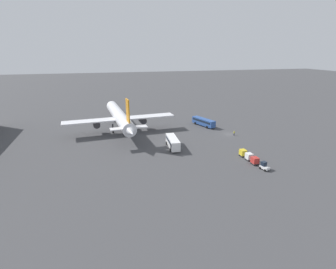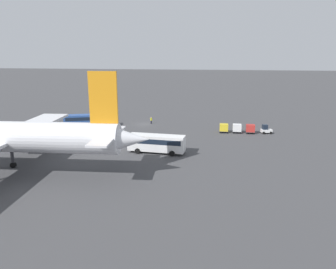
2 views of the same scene
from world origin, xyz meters
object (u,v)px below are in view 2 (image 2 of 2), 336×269
shuttle_bus_far (156,142)px  cargo_cart_yellow (224,128)px  shuttle_bus_near (88,119)px  baggage_tug (266,129)px  cargo_cart_red (250,128)px  worker_person (151,120)px  cargo_cart_white (237,128)px

shuttle_bus_far → cargo_cart_yellow: bearing=-120.2°
shuttle_bus_near → baggage_tug: size_ratio=4.47×
shuttle_bus_far → cargo_cart_red: 25.65m
worker_person → shuttle_bus_far: bearing=104.3°
baggage_tug → cargo_cart_white: size_ratio=1.27×
worker_person → cargo_cart_red: size_ratio=0.84×
cargo_cart_red → cargo_cart_yellow: size_ratio=1.00×
worker_person → cargo_cart_white: size_ratio=0.84×
worker_person → shuttle_bus_near: bearing=22.0°
shuttle_bus_far → cargo_cart_white: 23.65m
shuttle_bus_near → baggage_tug: 42.85m
shuttle_bus_far → worker_person: shuttle_bus_far is taller
cargo_cart_white → cargo_cart_yellow: 2.99m
shuttle_bus_far → cargo_cart_yellow: 21.68m
cargo_cart_red → cargo_cart_yellow: (5.97, 0.18, 0.00)m
shuttle_bus_near → shuttle_bus_far: size_ratio=1.11×
cargo_cart_white → shuttle_bus_near: bearing=-1.6°
cargo_cart_yellow → baggage_tug: bearing=-175.3°
cargo_cart_white → worker_person: bearing=-17.9°
baggage_tug → cargo_cart_white: bearing=-7.4°
worker_person → cargo_cart_white: bearing=162.1°
cargo_cart_red → shuttle_bus_near: bearing=-1.5°
cargo_cart_yellow → cargo_cart_red: bearing=-178.3°
shuttle_bus_near → cargo_cart_yellow: 33.40m
cargo_cart_white → shuttle_bus_far: bearing=50.0°
baggage_tug → cargo_cart_red: (3.50, 0.60, 0.25)m
shuttle_bus_near → cargo_cart_white: shuttle_bus_near is taller
shuttle_bus_near → shuttle_bus_far: 28.51m
shuttle_bus_near → worker_person: 15.97m
cargo_cart_yellow → shuttle_bus_far: bearing=55.7°
worker_person → cargo_cart_yellow: bearing=158.9°
shuttle_bus_far → worker_person: 25.90m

